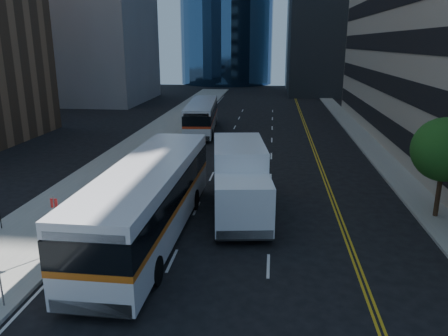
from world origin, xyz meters
name	(u,v)px	position (x,y,z in m)	size (l,w,h in m)	color
ground	(254,292)	(0.00, 0.00, 0.00)	(160.00, 160.00, 0.00)	black
sidewalk_west	(154,139)	(-10.50, 25.00, 0.07)	(5.00, 90.00, 0.15)	gray
sidewalk_east	(368,144)	(9.00, 25.00, 0.07)	(2.00, 90.00, 0.15)	gray
street_tree	(445,150)	(9.00, 8.00, 3.64)	(3.20, 3.20, 5.10)	#332114
bus_front	(150,198)	(-4.98, 4.22, 1.92)	(3.16, 13.66, 3.51)	white
bus_rear	(202,116)	(-6.60, 29.20, 1.65)	(3.44, 11.87, 3.02)	silver
box_truck	(240,180)	(-1.09, 7.40, 1.93)	(3.61, 7.92, 3.66)	white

